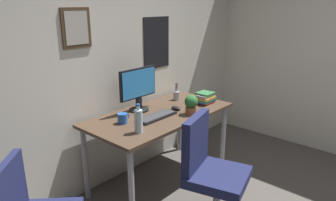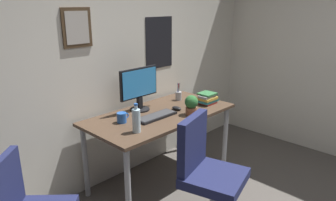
{
  "view_description": "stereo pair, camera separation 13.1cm",
  "coord_description": "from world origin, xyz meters",
  "px_view_note": "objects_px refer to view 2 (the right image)",
  "views": [
    {
      "loc": [
        -1.9,
        -0.29,
        1.8
      ],
      "look_at": [
        0.24,
        1.59,
        0.91
      ],
      "focal_mm": 33.38,
      "sensor_mm": 36.0,
      "label": 1
    },
    {
      "loc": [
        -1.81,
        -0.39,
        1.8
      ],
      "look_at": [
        0.24,
        1.59,
        0.91
      ],
      "focal_mm": 33.38,
      "sensor_mm": 36.0,
      "label": 2
    }
  ],
  "objects_px": {
    "keyboard": "(156,116)",
    "office_chair": "(206,168)",
    "monitor": "(139,87)",
    "potted_plant": "(191,104)",
    "book_stack_left": "(207,98)",
    "computer_mouse": "(177,108)",
    "water_bottle": "(136,120)",
    "pen_cup": "(178,95)",
    "coffee_mug_near": "(122,118)"
  },
  "relations": [
    {
      "from": "monitor",
      "to": "pen_cup",
      "type": "bearing_deg",
      "value": -6.14
    },
    {
      "from": "keyboard",
      "to": "coffee_mug_near",
      "type": "xyz_separation_m",
      "value": [
        -0.3,
        0.13,
        0.03
      ]
    },
    {
      "from": "pen_cup",
      "to": "computer_mouse",
      "type": "bearing_deg",
      "value": -140.88
    },
    {
      "from": "monitor",
      "to": "potted_plant",
      "type": "xyz_separation_m",
      "value": [
        0.26,
        -0.47,
        -0.13
      ]
    },
    {
      "from": "potted_plant",
      "to": "pen_cup",
      "type": "height_order",
      "value": "pen_cup"
    },
    {
      "from": "coffee_mug_near",
      "to": "office_chair",
      "type": "bearing_deg",
      "value": -76.42
    },
    {
      "from": "keyboard",
      "to": "potted_plant",
      "type": "height_order",
      "value": "potted_plant"
    },
    {
      "from": "coffee_mug_near",
      "to": "book_stack_left",
      "type": "bearing_deg",
      "value": -12.84
    },
    {
      "from": "computer_mouse",
      "to": "coffee_mug_near",
      "type": "bearing_deg",
      "value": 168.45
    },
    {
      "from": "keyboard",
      "to": "office_chair",
      "type": "bearing_deg",
      "value": -98.89
    },
    {
      "from": "computer_mouse",
      "to": "pen_cup",
      "type": "distance_m",
      "value": 0.34
    },
    {
      "from": "coffee_mug_near",
      "to": "potted_plant",
      "type": "height_order",
      "value": "potted_plant"
    },
    {
      "from": "monitor",
      "to": "potted_plant",
      "type": "bearing_deg",
      "value": -61.32
    },
    {
      "from": "water_bottle",
      "to": "keyboard",
      "type": "bearing_deg",
      "value": 20.44
    },
    {
      "from": "pen_cup",
      "to": "book_stack_left",
      "type": "height_order",
      "value": "pen_cup"
    },
    {
      "from": "keyboard",
      "to": "pen_cup",
      "type": "distance_m",
      "value": 0.61
    },
    {
      "from": "water_bottle",
      "to": "office_chair",
      "type": "bearing_deg",
      "value": -65.51
    },
    {
      "from": "office_chair",
      "to": "keyboard",
      "type": "height_order",
      "value": "office_chair"
    },
    {
      "from": "keyboard",
      "to": "computer_mouse",
      "type": "height_order",
      "value": "computer_mouse"
    },
    {
      "from": "office_chair",
      "to": "pen_cup",
      "type": "relative_size",
      "value": 4.75
    },
    {
      "from": "monitor",
      "to": "computer_mouse",
      "type": "bearing_deg",
      "value": -46.14
    },
    {
      "from": "potted_plant",
      "to": "keyboard",
      "type": "bearing_deg",
      "value": 147.75
    },
    {
      "from": "computer_mouse",
      "to": "potted_plant",
      "type": "distance_m",
      "value": 0.21
    },
    {
      "from": "monitor",
      "to": "office_chair",
      "type": "bearing_deg",
      "value": -98.56
    },
    {
      "from": "book_stack_left",
      "to": "coffee_mug_near",
      "type": "bearing_deg",
      "value": 167.16
    },
    {
      "from": "pen_cup",
      "to": "book_stack_left",
      "type": "xyz_separation_m",
      "value": [
        0.12,
        -0.32,
        0.01
      ]
    },
    {
      "from": "pen_cup",
      "to": "book_stack_left",
      "type": "bearing_deg",
      "value": -69.88
    },
    {
      "from": "coffee_mug_near",
      "to": "monitor",
      "type": "bearing_deg",
      "value": 23.52
    },
    {
      "from": "office_chair",
      "to": "monitor",
      "type": "xyz_separation_m",
      "value": [
        0.15,
        0.96,
        0.47
      ]
    },
    {
      "from": "monitor",
      "to": "book_stack_left",
      "type": "bearing_deg",
      "value": -30.15
    },
    {
      "from": "computer_mouse",
      "to": "keyboard",
      "type": "bearing_deg",
      "value": -178.1
    },
    {
      "from": "monitor",
      "to": "coffee_mug_near",
      "type": "height_order",
      "value": "monitor"
    },
    {
      "from": "book_stack_left",
      "to": "water_bottle",
      "type": "bearing_deg",
      "value": -177.69
    },
    {
      "from": "computer_mouse",
      "to": "pen_cup",
      "type": "height_order",
      "value": "pen_cup"
    },
    {
      "from": "computer_mouse",
      "to": "coffee_mug_near",
      "type": "height_order",
      "value": "coffee_mug_near"
    },
    {
      "from": "computer_mouse",
      "to": "potted_plant",
      "type": "bearing_deg",
      "value": -91.65
    },
    {
      "from": "computer_mouse",
      "to": "book_stack_left",
      "type": "relative_size",
      "value": 0.51
    },
    {
      "from": "pen_cup",
      "to": "book_stack_left",
      "type": "relative_size",
      "value": 0.93
    },
    {
      "from": "office_chair",
      "to": "book_stack_left",
      "type": "distance_m",
      "value": 1.03
    },
    {
      "from": "coffee_mug_near",
      "to": "pen_cup",
      "type": "height_order",
      "value": "pen_cup"
    },
    {
      "from": "computer_mouse",
      "to": "water_bottle",
      "type": "height_order",
      "value": "water_bottle"
    },
    {
      "from": "monitor",
      "to": "coffee_mug_near",
      "type": "bearing_deg",
      "value": -156.48
    },
    {
      "from": "office_chair",
      "to": "monitor",
      "type": "relative_size",
      "value": 2.07
    },
    {
      "from": "office_chair",
      "to": "potted_plant",
      "type": "relative_size",
      "value": 4.87
    },
    {
      "from": "computer_mouse",
      "to": "coffee_mug_near",
      "type": "xyz_separation_m",
      "value": [
        -0.6,
        0.12,
        0.03
      ]
    },
    {
      "from": "keyboard",
      "to": "computer_mouse",
      "type": "relative_size",
      "value": 3.91
    },
    {
      "from": "coffee_mug_near",
      "to": "book_stack_left",
      "type": "xyz_separation_m",
      "value": [
        0.98,
        -0.22,
        0.01
      ]
    },
    {
      "from": "computer_mouse",
      "to": "book_stack_left",
      "type": "height_order",
      "value": "book_stack_left"
    },
    {
      "from": "potted_plant",
      "to": "book_stack_left",
      "type": "bearing_deg",
      "value": 13.75
    },
    {
      "from": "water_bottle",
      "to": "pen_cup",
      "type": "height_order",
      "value": "water_bottle"
    }
  ]
}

